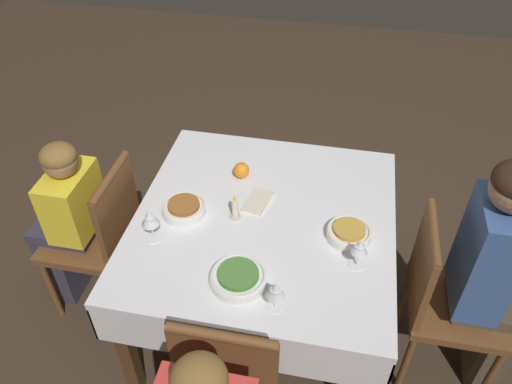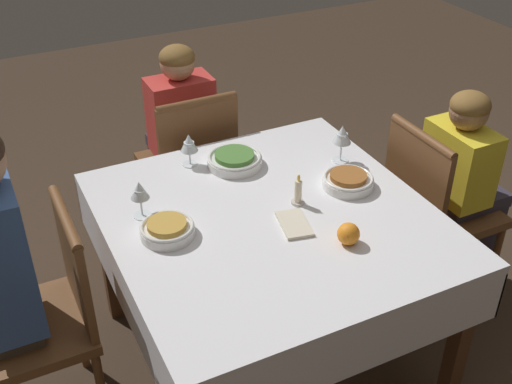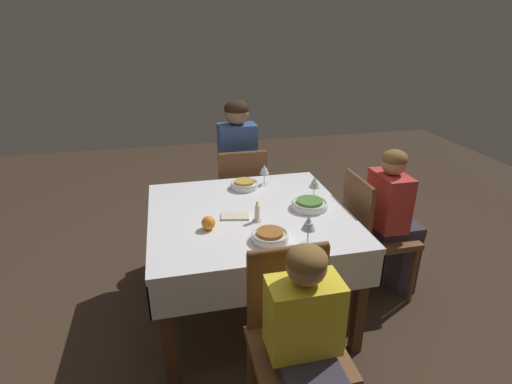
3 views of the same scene
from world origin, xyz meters
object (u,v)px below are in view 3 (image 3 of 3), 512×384
at_px(chair_west, 371,230).
at_px(napkin_red_folded, 235,216).
at_px(bowl_south, 244,184).
at_px(wine_glass_west, 314,183).
at_px(person_child_red, 395,217).
at_px(bowl_north, 270,236).
at_px(wine_glass_south, 264,170).
at_px(orange_fruit, 208,223).
at_px(chair_north, 294,334).
at_px(person_child_yellow, 307,352).
at_px(dining_table, 249,224).
at_px(wine_glass_north, 309,224).
at_px(chair_south, 240,192).
at_px(candle_centerpiece, 257,214).
at_px(bowl_west, 309,204).
at_px(person_adult_denim, 237,164).

xyz_separation_m(chair_west, napkin_red_folded, (0.93, 0.04, 0.23)).
xyz_separation_m(bowl_south, wine_glass_west, (-0.42, 0.25, 0.07)).
distance_m(person_child_red, bowl_north, 1.04).
relative_size(bowl_south, wine_glass_south, 1.31).
bearing_deg(bowl_north, orange_fruit, -32.97).
relative_size(chair_north, wine_glass_south, 6.08).
bearing_deg(person_child_yellow, wine_glass_south, 83.22).
xyz_separation_m(wine_glass_south, napkin_red_folded, (0.29, 0.47, -0.10)).
distance_m(dining_table, wine_glass_north, 0.53).
bearing_deg(orange_fruit, wine_glass_north, 150.18).
height_order(orange_fruit, napkin_red_folded, orange_fruit).
distance_m(person_child_red, wine_glass_south, 0.94).
bearing_deg(chair_west, orange_fruit, 98.04).
distance_m(chair_south, wine_glass_south, 0.53).
xyz_separation_m(chair_north, candle_centerpiece, (0.01, -0.69, 0.27)).
height_order(dining_table, wine_glass_north, wine_glass_north).
bearing_deg(wine_glass_west, bowl_south, -30.47).
relative_size(bowl_west, candle_centerpiece, 1.77).
bearing_deg(candle_centerpiece, chair_south, -94.71).
xyz_separation_m(candle_centerpiece, orange_fruit, (0.29, 0.04, -0.01)).
distance_m(chair_north, napkin_red_folded, 0.81).
xyz_separation_m(person_child_red, bowl_north, (0.96, 0.35, 0.17)).
height_order(person_child_yellow, napkin_red_folded, person_child_yellow).
xyz_separation_m(chair_south, bowl_west, (-0.28, 0.85, 0.25)).
distance_m(bowl_south, bowl_north, 0.73).
xyz_separation_m(wine_glass_north, orange_fruit, (0.48, -0.28, -0.08)).
distance_m(chair_north, person_child_yellow, 0.17).
distance_m(person_child_yellow, napkin_red_folded, 0.96).
bearing_deg(bowl_west, person_child_red, -177.73).
bearing_deg(napkin_red_folded, chair_south, -102.60).
height_order(dining_table, person_child_yellow, person_child_yellow).
distance_m(chair_south, wine_glass_north, 1.31).
bearing_deg(bowl_south, candle_centerpiece, 87.10).
relative_size(dining_table, candle_centerpiece, 9.49).
xyz_separation_m(chair_west, person_child_yellow, (0.80, 0.97, 0.06)).
bearing_deg(wine_glass_south, bowl_west, 111.44).
height_order(person_adult_denim, candle_centerpiece, person_adult_denim).
bearing_deg(candle_centerpiece, napkin_red_folded, -34.20).
xyz_separation_m(wine_glass_west, napkin_red_folded, (0.56, 0.18, -0.09)).
bearing_deg(bowl_west, chair_west, -176.94).
height_order(chair_south, chair_north, same).
relative_size(dining_table, person_child_yellow, 1.18).
distance_m(chair_west, wine_glass_west, 0.51).
height_order(wine_glass_west, orange_fruit, wine_glass_west).
bearing_deg(chair_west, chair_north, 135.22).
height_order(chair_west, bowl_west, chair_west).
distance_m(person_adult_denim, bowl_west, 1.04).
bearing_deg(person_child_yellow, chair_west, 50.48).
relative_size(chair_west, wine_glass_west, 6.35).
distance_m(person_adult_denim, wine_glass_south, 0.57).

